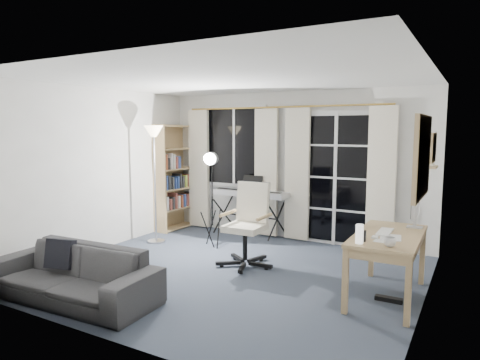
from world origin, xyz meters
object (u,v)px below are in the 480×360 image
sofa (72,265)px  keyboard_piano (249,194)px  office_chair (249,216)px  bookshelf (173,180)px  torchiere_lamp (154,149)px  desk (388,242)px  studio_light (211,170)px  mug (390,241)px  monitor (415,205)px

sofa → keyboard_piano: bearing=80.4°
office_chair → bookshelf: bearing=151.0°
torchiere_lamp → desk: size_ratio=1.42×
bookshelf → studio_light: bearing=-26.8°
torchiere_lamp → bookshelf: bearing=111.3°
keyboard_piano → desk: keyboard_piano is taller
bookshelf → mug: (4.10, -1.97, -0.14)m
office_chair → desk: 1.86m
monitor → mug: bearing=-96.6°
torchiere_lamp → keyboard_piano: bearing=41.5°
torchiere_lamp → keyboard_piano: 1.71m
bookshelf → sofa: size_ratio=0.98×
mug → sofa: size_ratio=0.06×
office_chair → desk: size_ratio=0.84×
office_chair → sofa: 2.28m
studio_light → monitor: 2.92m
sofa → torchiere_lamp: bearing=106.0°
studio_light → office_chair: bearing=-43.0°
studio_light → office_chair: (0.87, -0.40, -0.55)m
mug → bookshelf: bearing=154.4°
bookshelf → sofa: bookshelf is taller
studio_light → mug: (2.80, -1.23, -0.44)m
keyboard_piano → sofa: bearing=-95.2°
keyboard_piano → studio_light: (-0.21, -0.83, 0.46)m
studio_light → mug: 3.09m
bookshelf → studio_light: 1.53m
keyboard_piano → mug: (2.60, -2.06, 0.02)m
keyboard_piano → office_chair: (0.66, -1.24, -0.09)m
torchiere_lamp → desk: (3.64, -0.55, -0.88)m
studio_light → desk: 2.86m
bookshelf → sofa: 3.39m
bookshelf → office_chair: size_ratio=1.72×
studio_light → mug: bearing=-41.6°
mug → keyboard_piano: bearing=141.6°
bookshelf → studio_light: bookshelf is taller
bookshelf → torchiere_lamp: bearing=-65.7°
sofa → monitor: bearing=31.9°
keyboard_piano → office_chair: bearing=-60.4°
office_chair → monitor: size_ratio=2.19×
monitor → mug: size_ratio=4.39×
monitor → sofa: size_ratio=0.26×
office_chair → mug: office_chair is taller
office_chair → sofa: (-1.05, -2.01, -0.27)m
bookshelf → mug: bearing=-22.7°
torchiere_lamp → monitor: size_ratio=3.70×
bookshelf → torchiere_lamp: size_ratio=1.01×
torchiere_lamp → office_chair: size_ratio=1.69×
studio_light → sofa: size_ratio=0.77×
keyboard_piano → torchiere_lamp: bearing=-137.0°
monitor → keyboard_piano: bearing=156.9°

